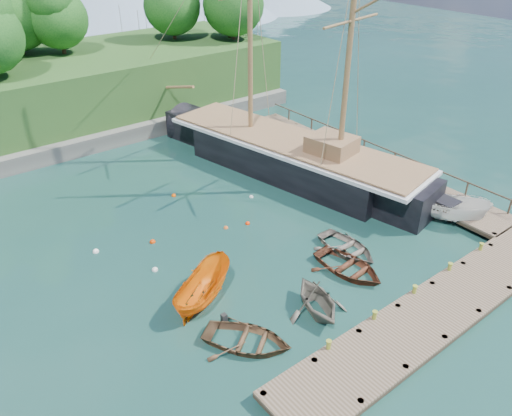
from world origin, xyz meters
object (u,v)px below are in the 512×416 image
at_px(rowboat_0, 247,345).
at_px(schooner, 292,159).
at_px(rowboat_3, 347,252).
at_px(cabin_boat_white, 442,220).
at_px(motorboat_orange, 203,301).
at_px(rowboat_1, 316,312).
at_px(rowboat_2, 348,272).

bearing_deg(rowboat_0, schooner, 6.55).
relative_size(rowboat_3, schooner, 0.14).
height_order(rowboat_0, rowboat_3, rowboat_0).
distance_m(cabin_boat_white, schooner, 11.44).
height_order(rowboat_3, schooner, schooner).
relative_size(cabin_boat_white, schooner, 0.19).
relative_size(motorboat_orange, schooner, 0.16).
height_order(rowboat_1, rowboat_3, rowboat_1).
bearing_deg(motorboat_orange, rowboat_3, -128.57).
bearing_deg(cabin_boat_white, schooner, 81.47).
bearing_deg(rowboat_3, rowboat_2, -133.86).
xyz_separation_m(rowboat_0, schooner, (13.10, 11.87, 1.15)).
height_order(motorboat_orange, schooner, schooner).
relative_size(rowboat_2, rowboat_3, 1.06).
xyz_separation_m(rowboat_2, motorboat_orange, (-7.55, 2.85, 0.00)).
relative_size(rowboat_0, motorboat_orange, 0.89).
bearing_deg(motorboat_orange, rowboat_0, 150.49).
bearing_deg(rowboat_2, schooner, 58.04).
bearing_deg(cabin_boat_white, motorboat_orange, 145.20).
bearing_deg(cabin_boat_white, rowboat_3, 145.15).
height_order(rowboat_2, rowboat_3, rowboat_2).
bearing_deg(cabin_boat_white, rowboat_1, 160.92).
bearing_deg(motorboat_orange, schooner, -86.98).
xyz_separation_m(rowboat_2, rowboat_3, (1.30, 1.32, 0.00)).
distance_m(rowboat_2, cabin_boat_white, 8.73).
xyz_separation_m(motorboat_orange, cabin_boat_white, (16.28, -2.82, 0.00)).
height_order(rowboat_3, motorboat_orange, motorboat_orange).
bearing_deg(rowboat_2, rowboat_3, 40.29).
bearing_deg(motorboat_orange, rowboat_1, -164.72).
xyz_separation_m(rowboat_2, cabin_boat_white, (8.73, 0.03, 0.00)).
height_order(rowboat_1, rowboat_2, rowboat_1).
distance_m(rowboat_3, motorboat_orange, 8.98).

